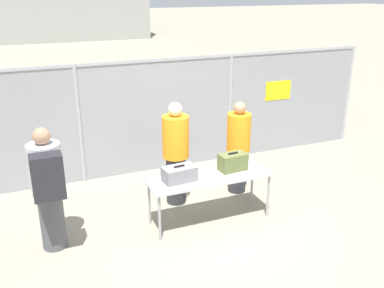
{
  "coord_description": "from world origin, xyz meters",
  "views": [
    {
      "loc": [
        -2.39,
        -5.11,
        3.43
      ],
      "look_at": [
        0.02,
        0.75,
        1.05
      ],
      "focal_mm": 40.0,
      "sensor_mm": 36.0,
      "label": 1
    }
  ],
  "objects_px": {
    "suitcase_olive": "(233,162)",
    "security_worker_far": "(238,146)",
    "traveler_hooded": "(48,186)",
    "security_worker_near": "(176,152)",
    "suitcase_grey": "(179,174)",
    "inspection_table": "(210,180)",
    "utility_trailer": "(186,113)"
  },
  "relations": [
    {
      "from": "security_worker_near",
      "to": "security_worker_far",
      "type": "xyz_separation_m",
      "value": [
        1.13,
        -0.02,
        -0.05
      ]
    },
    {
      "from": "suitcase_olive",
      "to": "utility_trailer",
      "type": "bearing_deg",
      "value": 78.22
    },
    {
      "from": "suitcase_grey",
      "to": "security_worker_near",
      "type": "height_order",
      "value": "security_worker_near"
    },
    {
      "from": "suitcase_grey",
      "to": "security_worker_near",
      "type": "bearing_deg",
      "value": 73.71
    },
    {
      "from": "utility_trailer",
      "to": "inspection_table",
      "type": "bearing_deg",
      "value": -106.94
    },
    {
      "from": "traveler_hooded",
      "to": "security_worker_near",
      "type": "bearing_deg",
      "value": 6.39
    },
    {
      "from": "security_worker_far",
      "to": "utility_trailer",
      "type": "height_order",
      "value": "security_worker_far"
    },
    {
      "from": "inspection_table",
      "to": "security_worker_far",
      "type": "relative_size",
      "value": 1.16
    },
    {
      "from": "suitcase_olive",
      "to": "suitcase_grey",
      "type": "bearing_deg",
      "value": -176.77
    },
    {
      "from": "security_worker_near",
      "to": "security_worker_far",
      "type": "bearing_deg",
      "value": 179.32
    },
    {
      "from": "security_worker_near",
      "to": "utility_trailer",
      "type": "xyz_separation_m",
      "value": [
        1.55,
        3.47,
        -0.45
      ]
    },
    {
      "from": "suitcase_grey",
      "to": "traveler_hooded",
      "type": "distance_m",
      "value": 1.81
    },
    {
      "from": "suitcase_grey",
      "to": "suitcase_olive",
      "type": "xyz_separation_m",
      "value": [
        0.9,
        0.05,
        0.02
      ]
    },
    {
      "from": "inspection_table",
      "to": "utility_trailer",
      "type": "relative_size",
      "value": 0.44
    },
    {
      "from": "suitcase_olive",
      "to": "security_worker_far",
      "type": "distance_m",
      "value": 0.77
    },
    {
      "from": "suitcase_olive",
      "to": "security_worker_near",
      "type": "bearing_deg",
      "value": 136.33
    },
    {
      "from": "suitcase_grey",
      "to": "suitcase_olive",
      "type": "distance_m",
      "value": 0.9
    },
    {
      "from": "traveler_hooded",
      "to": "utility_trailer",
      "type": "height_order",
      "value": "traveler_hooded"
    },
    {
      "from": "traveler_hooded",
      "to": "security_worker_far",
      "type": "xyz_separation_m",
      "value": [
        3.14,
        0.62,
        -0.12
      ]
    },
    {
      "from": "traveler_hooded",
      "to": "suitcase_grey",
      "type": "bearing_deg",
      "value": -13.41
    },
    {
      "from": "utility_trailer",
      "to": "security_worker_near",
      "type": "bearing_deg",
      "value": -114.1
    },
    {
      "from": "traveler_hooded",
      "to": "utility_trailer",
      "type": "relative_size",
      "value": 0.41
    },
    {
      "from": "suitcase_grey",
      "to": "security_worker_near",
      "type": "relative_size",
      "value": 0.29
    },
    {
      "from": "security_worker_near",
      "to": "suitcase_grey",
      "type": "bearing_deg",
      "value": 74.07
    },
    {
      "from": "security_worker_far",
      "to": "security_worker_near",
      "type": "bearing_deg",
      "value": 16.63
    },
    {
      "from": "suitcase_olive",
      "to": "utility_trailer",
      "type": "distance_m",
      "value": 4.23
    },
    {
      "from": "security_worker_far",
      "to": "utility_trailer",
      "type": "relative_size",
      "value": 0.38
    },
    {
      "from": "suitcase_grey",
      "to": "security_worker_far",
      "type": "height_order",
      "value": "security_worker_far"
    },
    {
      "from": "suitcase_olive",
      "to": "security_worker_far",
      "type": "relative_size",
      "value": 0.27
    },
    {
      "from": "suitcase_olive",
      "to": "security_worker_near",
      "type": "relative_size",
      "value": 0.25
    },
    {
      "from": "suitcase_grey",
      "to": "utility_trailer",
      "type": "bearing_deg",
      "value": 67.17
    },
    {
      "from": "suitcase_grey",
      "to": "traveler_hooded",
      "type": "xyz_separation_m",
      "value": [
        -1.81,
        0.06,
        0.11
      ]
    }
  ]
}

